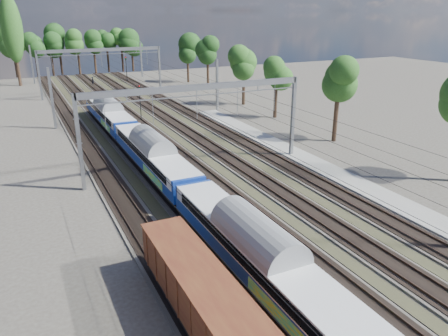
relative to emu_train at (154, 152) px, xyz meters
name	(u,v)px	position (x,y,z in m)	size (l,w,h in m)	color
track_bed	(155,135)	(4.50, 14.48, -2.46)	(21.00, 130.00, 0.34)	#47423A
platform	(354,183)	(16.50, -10.52, -2.41)	(3.00, 70.00, 0.30)	gray
catenary	(139,80)	(4.83, 22.17, 3.84)	(25.65, 130.00, 9.00)	gray
tree_belt	(120,47)	(11.40, 61.69, 5.46)	(40.23, 98.87, 11.42)	black
poplar	(12,30)	(-10.00, 67.48, 9.33)	(4.40, 4.40, 19.04)	black
emu_train	(154,152)	(0.00, 0.00, 0.00)	(2.97, 62.88, 4.35)	black
freight_boxcar	(200,294)	(-4.50, -22.46, -0.58)	(2.61, 12.58, 3.24)	black
worker	(93,81)	(4.71, 61.36, -1.62)	(0.68, 0.45, 1.87)	black
signal_near	(140,98)	(5.21, 23.63, 0.85)	(0.38, 0.35, 5.39)	black
signal_far	(126,66)	(12.59, 61.87, 1.13)	(0.37, 0.34, 5.83)	black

